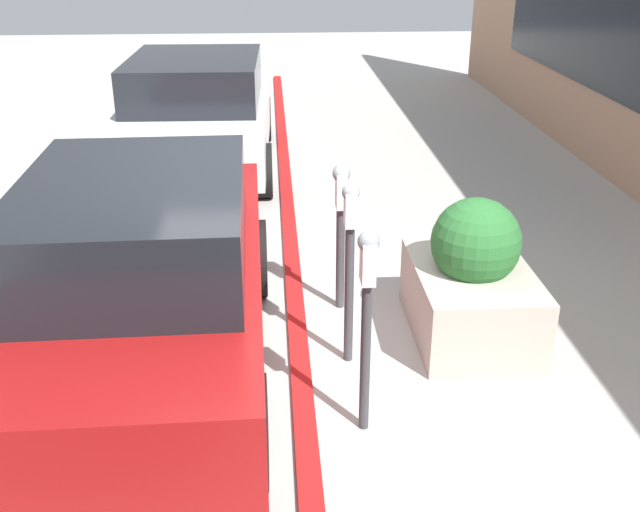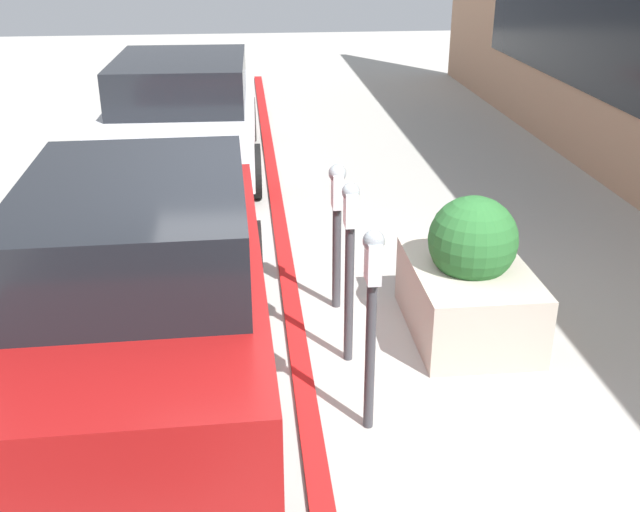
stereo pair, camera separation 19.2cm
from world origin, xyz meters
The scene contains 8 objects.
ground_plane centered at (0.00, 0.00, 0.00)m, with size 40.00×40.00×0.00m, color #ADAAA3.
curb_strip centered at (0.00, 0.08, 0.02)m, with size 24.50×0.16×0.04m.
parking_meter_nearest centered at (-0.93, -0.33, 1.01)m, with size 0.17×0.14×1.50m.
parking_meter_second centered at (-0.03, -0.31, 0.98)m, with size 0.16×0.14×1.51m.
parking_meter_middle centered at (0.90, -0.33, 0.92)m, with size 0.18×0.16×1.37m.
planter_box centered at (0.33, -1.40, 0.49)m, with size 1.42×0.97×1.23m.
parked_car_middle centered at (-0.15, 1.24, 0.86)m, with size 4.32×1.83×1.66m.
parked_car_rear centered at (5.37, 1.29, 0.84)m, with size 4.59×2.08×1.60m.
Camera 1 is at (-5.26, 0.27, 3.27)m, focal length 42.00 mm.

